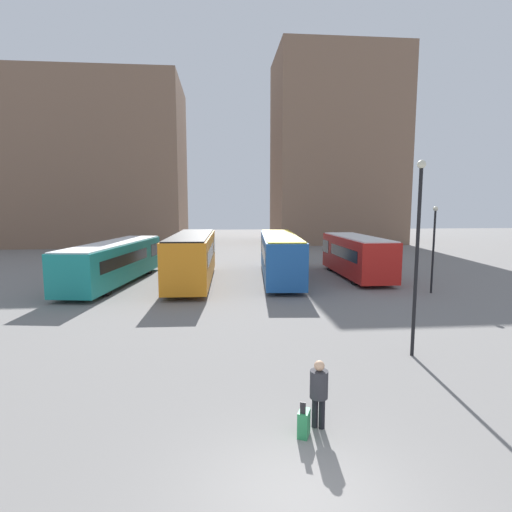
# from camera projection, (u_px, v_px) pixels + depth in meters

# --- Properties ---
(ground_plane) EXTENTS (160.00, 160.00, 0.00)m
(ground_plane) POSITION_uv_depth(u_px,v_px,m) (300.00, 499.00, 7.09)
(ground_plane) COLOR slate
(building_block_left) EXTENTS (30.93, 14.22, 21.29)m
(building_block_left) POSITION_uv_depth(u_px,v_px,m) (66.00, 164.00, 53.14)
(building_block_left) COLOR #7F604C
(building_block_left) RESTS_ON ground_plane
(building_block_right) EXTENTS (17.02, 12.20, 25.66)m
(building_block_right) POSITION_uv_depth(u_px,v_px,m) (336.00, 151.00, 56.10)
(building_block_right) COLOR #7F604C
(building_block_right) RESTS_ON ground_plane
(bus_0) EXTENTS (4.30, 12.25, 2.75)m
(bus_0) POSITION_uv_depth(u_px,v_px,m) (115.00, 261.00, 26.69)
(bus_0) COLOR #19847F
(bus_0) RESTS_ON ground_plane
(bus_1) EXTENTS (2.86, 11.34, 3.28)m
(bus_1) POSITION_uv_depth(u_px,v_px,m) (192.00, 256.00, 26.80)
(bus_1) COLOR orange
(bus_1) RESTS_ON ground_plane
(bus_2) EXTENTS (3.36, 12.25, 3.12)m
(bus_2) POSITION_uv_depth(u_px,v_px,m) (280.00, 254.00, 28.44)
(bus_2) COLOR #1E56A3
(bus_2) RESTS_ON ground_plane
(bus_3) EXTENTS (2.65, 9.11, 2.97)m
(bus_3) POSITION_uv_depth(u_px,v_px,m) (356.00, 255.00, 28.94)
(bus_3) COLOR red
(bus_3) RESTS_ON ground_plane
(traveler) EXTENTS (0.56, 0.56, 1.64)m
(traveler) POSITION_uv_depth(u_px,v_px,m) (319.00, 388.00, 9.25)
(traveler) COLOR black
(traveler) RESTS_ON ground_plane
(suitcase) EXTENTS (0.36, 0.44, 0.87)m
(suitcase) POSITION_uv_depth(u_px,v_px,m) (304.00, 423.00, 8.99)
(suitcase) COLOR #28844C
(suitcase) RESTS_ON ground_plane
(lamp_post_0) EXTENTS (0.28, 0.28, 6.66)m
(lamp_post_0) POSITION_uv_depth(u_px,v_px,m) (417.00, 245.00, 13.38)
(lamp_post_0) COLOR black
(lamp_post_0) RESTS_ON ground_plane
(lamp_post_1) EXTENTS (0.28, 0.28, 5.14)m
(lamp_post_1) POSITION_uv_depth(u_px,v_px,m) (434.00, 242.00, 23.41)
(lamp_post_1) COLOR black
(lamp_post_1) RESTS_ON ground_plane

